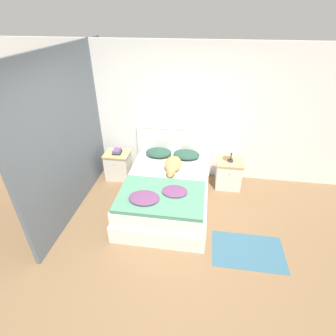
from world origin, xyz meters
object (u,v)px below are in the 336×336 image
(nightstand_right, at_px, (229,174))
(pillow_right, at_px, (186,155))
(table_lamp, at_px, (232,147))
(nightstand_left, at_px, (118,165))
(pillow_left, at_px, (159,153))
(book_stack, at_px, (117,151))
(dog, at_px, (173,165))
(bed, at_px, (166,192))

(nightstand_right, height_order, pillow_right, pillow_right)
(nightstand_right, height_order, table_lamp, table_lamp)
(nightstand_left, distance_m, pillow_right, 1.40)
(nightstand_left, height_order, pillow_right, pillow_right)
(pillow_left, xyz_separation_m, pillow_right, (0.54, 0.00, 0.00))
(book_stack, bearing_deg, pillow_left, 3.90)
(nightstand_left, distance_m, book_stack, 0.31)
(pillow_right, bearing_deg, dog, -114.46)
(pillow_right, relative_size, table_lamp, 1.36)
(bed, height_order, dog, dog)
(pillow_left, bearing_deg, table_lamp, -2.13)
(nightstand_left, height_order, table_lamp, table_lamp)
(bed, xyz_separation_m, nightstand_right, (1.09, 0.73, 0.02))
(pillow_right, bearing_deg, table_lamp, -3.52)
(bed, xyz_separation_m, table_lamp, (1.09, 0.73, 0.58))
(nightstand_left, height_order, book_stack, book_stack)
(nightstand_right, bearing_deg, bed, -146.27)
(pillow_left, distance_m, pillow_right, 0.54)
(bed, relative_size, table_lamp, 5.46)
(nightstand_right, relative_size, pillow_left, 1.09)
(pillow_left, xyz_separation_m, book_stack, (-0.82, -0.06, -0.01))
(nightstand_left, xyz_separation_m, pillow_right, (1.36, 0.06, 0.32))
(nightstand_right, distance_m, book_stack, 2.20)
(dog, distance_m, table_lamp, 1.12)
(dog, bearing_deg, table_lamp, 21.09)
(bed, bearing_deg, pillow_left, 108.85)
(dog, relative_size, table_lamp, 1.98)
(pillow_right, bearing_deg, nightstand_right, -3.94)
(bed, height_order, book_stack, book_stack)
(nightstand_left, relative_size, dog, 0.75)
(bed, distance_m, book_stack, 1.35)
(nightstand_left, relative_size, table_lamp, 1.48)
(nightstand_left, relative_size, book_stack, 2.65)
(book_stack, relative_size, table_lamp, 0.56)
(pillow_left, bearing_deg, book_stack, -176.10)
(pillow_left, distance_m, book_stack, 0.82)
(dog, bearing_deg, pillow_left, 126.73)
(table_lamp, bearing_deg, dog, -158.91)
(pillow_right, xyz_separation_m, table_lamp, (0.82, -0.05, 0.24))
(pillow_left, height_order, pillow_right, same)
(book_stack, xyz_separation_m, table_lamp, (2.18, 0.01, 0.25))
(bed, relative_size, book_stack, 9.77)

